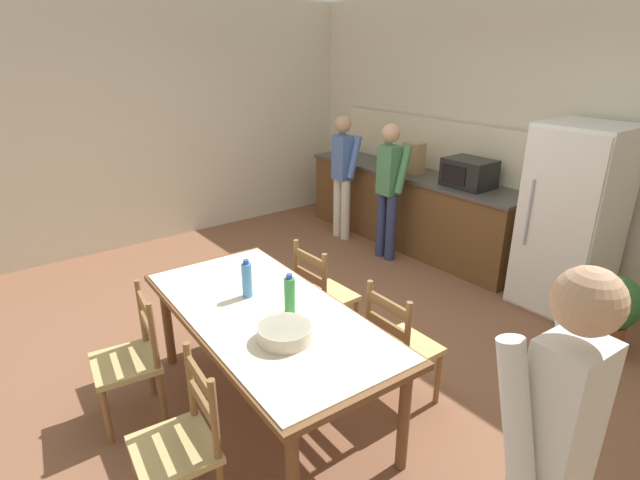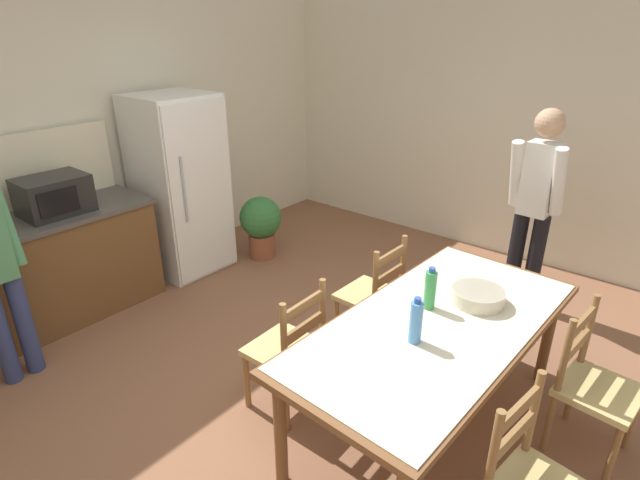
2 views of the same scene
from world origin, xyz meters
TOP-DOWN VIEW (x-y plane):
  - ground_plane at (0.00, 0.00)m, footprint 8.32×8.32m
  - wall_back at (0.00, 2.66)m, footprint 6.52×0.12m
  - wall_left at (-3.26, 0.00)m, footprint 0.12×5.20m
  - kitchen_counter at (-1.15, 2.23)m, footprint 3.06×0.66m
  - counter_splashback at (-1.15, 2.54)m, footprint 3.02×0.03m
  - refrigerator at (0.84, 2.19)m, footprint 0.72×0.73m
  - microwave at (-0.33, 2.21)m, footprint 0.50×0.39m
  - paper_bag at (-1.11, 2.20)m, footprint 0.24×0.16m
  - dining_table at (0.40, -0.80)m, footprint 2.05×1.04m
  - bottle_near_centre at (0.15, -0.79)m, footprint 0.07×0.07m
  - bottle_off_centre at (0.51, -0.68)m, footprint 0.07×0.07m
  - serving_bowl at (0.75, -0.88)m, footprint 0.32×0.32m
  - chair_side_far_left at (-0.01, -0.01)m, footprint 0.43×0.41m
  - chair_side_near_right at (0.82, -1.58)m, footprint 0.46×0.44m
  - chair_side_far_right at (0.89, -0.05)m, footprint 0.43×0.41m
  - chair_side_near_left at (-0.08, -1.55)m, footprint 0.47×0.45m
  - person_at_sink at (-1.83, 1.71)m, footprint 0.39×0.27m
  - person_at_counter at (-1.00, 1.69)m, footprint 0.39×0.27m
  - person_by_table at (2.25, -0.72)m, footprint 0.31×0.45m
  - potted_plant at (1.48, 1.76)m, footprint 0.44×0.44m

SIDE VIEW (x-z plane):
  - ground_plane at x=0.00m, z-range 0.00..0.00m
  - potted_plant at x=1.48m, z-range 0.05..0.72m
  - chair_side_far_left at x=-0.01m, z-range -0.01..0.90m
  - chair_side_near_right at x=0.82m, z-range -0.01..0.90m
  - chair_side_far_right at x=0.89m, z-range -0.01..0.90m
  - chair_side_near_left at x=-0.08m, z-range -0.01..0.90m
  - kitchen_counter at x=-1.15m, z-range 0.00..0.92m
  - dining_table at x=0.40m, z-range 0.31..1.07m
  - serving_bowl at x=0.75m, z-range 0.77..0.86m
  - refrigerator at x=0.84m, z-range 0.00..1.73m
  - person_at_sink at x=-1.83m, z-range 0.10..1.66m
  - person_at_counter at x=-1.00m, z-range 0.10..1.66m
  - bottle_near_centre at x=0.15m, z-range 0.75..1.02m
  - bottle_off_centre at x=0.51m, z-range 0.75..1.02m
  - person_by_table at x=2.25m, z-range 0.11..1.83m
  - microwave at x=-0.33m, z-range 0.92..1.22m
  - paper_bag at x=-1.11m, z-range 0.92..1.28m
  - counter_splashback at x=-1.15m, z-range 0.92..1.52m
  - wall_back at x=0.00m, z-range 0.00..2.90m
  - wall_left at x=-3.26m, z-range 0.00..2.90m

